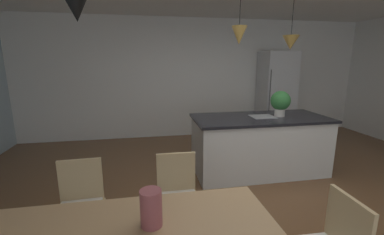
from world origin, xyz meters
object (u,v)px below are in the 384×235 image
chair_far_right (178,197)px  refrigerator (276,94)px  vase_on_dining_table (151,208)px  chair_far_left (80,206)px  potted_plant_on_island (280,102)px  kitchen_island (259,144)px

chair_far_right → refrigerator: (2.76, 3.27, 0.51)m
chair_far_right → vase_on_dining_table: bearing=-109.2°
vase_on_dining_table → chair_far_left: bearing=130.3°
potted_plant_on_island → vase_on_dining_table: (-2.04, -2.11, -0.28)m
chair_far_right → chair_far_left: 0.88m
refrigerator → chair_far_left: bearing=-138.0°
vase_on_dining_table → chair_far_right: bearing=70.8°
chair_far_left → vase_on_dining_table: vase_on_dining_table is taller
chair_far_left → potted_plant_on_island: (2.67, 1.37, 0.65)m
chair_far_left → potted_plant_on_island: 3.07m
chair_far_left → kitchen_island: (2.35, 1.37, -0.01)m
kitchen_island → potted_plant_on_island: potted_plant_on_island is taller
chair_far_left → refrigerator: size_ratio=0.44×
kitchen_island → vase_on_dining_table: size_ratio=8.71×
kitchen_island → vase_on_dining_table: 2.76m
chair_far_right → refrigerator: 4.31m
chair_far_left → kitchen_island: bearing=30.3°
chair_far_right → kitchen_island: kitchen_island is taller
potted_plant_on_island → vase_on_dining_table: 2.95m
chair_far_right → vase_on_dining_table: 0.86m
refrigerator → potted_plant_on_island: (-0.97, -1.89, 0.14)m
chair_far_right → refrigerator: bearing=49.9°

